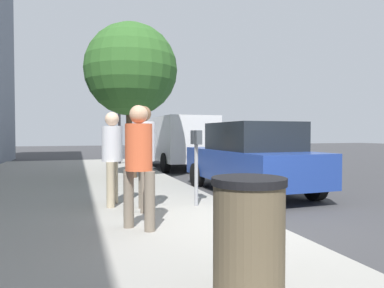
# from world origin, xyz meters

# --- Properties ---
(ground_plane) EXTENTS (80.00, 80.00, 0.00)m
(ground_plane) POSITION_xyz_m (0.00, 0.00, 0.00)
(ground_plane) COLOR #38383A
(ground_plane) RESTS_ON ground
(sidewalk_slab) EXTENTS (28.00, 6.00, 0.15)m
(sidewalk_slab) POSITION_xyz_m (0.00, 3.00, 0.07)
(sidewalk_slab) COLOR gray
(sidewalk_slab) RESTS_ON ground_plane
(parking_meter) EXTENTS (0.36, 0.12, 1.41)m
(parking_meter) POSITION_xyz_m (1.30, 0.67, 1.17)
(parking_meter) COLOR gray
(parking_meter) RESTS_ON sidewalk_slab
(pedestrian_at_meter) EXTENTS (0.55, 0.40, 1.83)m
(pedestrian_at_meter) POSITION_xyz_m (1.19, 1.69, 1.24)
(pedestrian_at_meter) COLOR #726656
(pedestrian_at_meter) RESTS_ON sidewalk_slab
(pedestrian_bystander) EXTENTS (0.44, 0.40, 1.75)m
(pedestrian_bystander) POSITION_xyz_m (-0.01, 1.97, 1.18)
(pedestrian_bystander) COLOR #726656
(pedestrian_bystander) RESTS_ON sidewalk_slab
(parking_officer) EXTENTS (0.52, 0.38, 1.75)m
(parking_officer) POSITION_xyz_m (1.81, 2.17, 1.18)
(parking_officer) COLOR tan
(parking_officer) RESTS_ON sidewalk_slab
(parked_sedan_near) EXTENTS (4.45, 2.07, 1.77)m
(parked_sedan_near) POSITION_xyz_m (3.04, -1.35, 0.89)
(parked_sedan_near) COLOR navy
(parked_sedan_near) RESTS_ON ground_plane
(parked_van_far) EXTENTS (5.23, 2.18, 2.18)m
(parked_van_far) POSITION_xyz_m (9.90, -1.35, 1.26)
(parked_van_far) COLOR silver
(parked_van_far) RESTS_ON ground_plane
(street_tree) EXTENTS (2.81, 2.81, 4.70)m
(street_tree) POSITION_xyz_m (5.94, 1.20, 3.42)
(street_tree) COLOR brown
(street_tree) RESTS_ON sidewalk_slab
(traffic_signal) EXTENTS (0.24, 0.44, 3.60)m
(traffic_signal) POSITION_xyz_m (11.13, 0.87, 2.58)
(traffic_signal) COLOR black
(traffic_signal) RESTS_ON sidewalk_slab
(trash_bin) EXTENTS (0.59, 0.59, 1.01)m
(trash_bin) POSITION_xyz_m (-2.48, 1.53, 0.66)
(trash_bin) COLOR brown
(trash_bin) RESTS_ON sidewalk_slab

